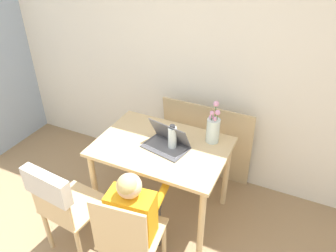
{
  "coord_description": "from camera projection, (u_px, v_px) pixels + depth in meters",
  "views": [
    {
      "loc": [
        0.8,
        -0.43,
        2.3
      ],
      "look_at": [
        -0.12,
        1.53,
        0.92
      ],
      "focal_mm": 35.0,
      "sensor_mm": 36.0,
      "label": 1
    }
  ],
  "objects": [
    {
      "name": "person_seated",
      "position": [
        135.0,
        210.0,
        2.25
      ],
      "size": [
        0.37,
        0.46,
        0.96
      ],
      "rotation": [
        0.0,
        0.0,
        3.27
      ],
      "color": "orange",
      "rests_on": "ground_plane"
    },
    {
      "name": "chair_occupied",
      "position": [
        129.0,
        239.0,
        2.24
      ],
      "size": [
        0.45,
        0.45,
        0.86
      ],
      "rotation": [
        0.0,
        0.0,
        3.27
      ],
      "color": "#D6B784",
      "rests_on": "ground_plane"
    },
    {
      "name": "dining_table",
      "position": [
        162.0,
        155.0,
        2.71
      ],
      "size": [
        1.06,
        0.74,
        0.74
      ],
      "color": "#D6B784",
      "rests_on": "ground_plane"
    },
    {
      "name": "laptop",
      "position": [
        167.0,
        141.0,
        2.61
      ],
      "size": [
        0.39,
        0.29,
        0.21
      ],
      "rotation": [
        0.0,
        0.0,
        -0.2
      ],
      "color": "#4C4C51",
      "rests_on": "dining_table"
    },
    {
      "name": "cardboard_panel",
      "position": [
        206.0,
        142.0,
        3.21
      ],
      "size": [
        0.88,
        0.14,
        0.87
      ],
      "color": "tan",
      "rests_on": "ground_plane"
    },
    {
      "name": "wall_back",
      "position": [
        214.0,
        59.0,
        2.87
      ],
      "size": [
        6.4,
        0.05,
        2.5
      ],
      "color": "white",
      "rests_on": "ground_plane"
    },
    {
      "name": "water_bottle",
      "position": [
        172.0,
        138.0,
        2.57
      ],
      "size": [
        0.07,
        0.07,
        0.21
      ],
      "color": "silver",
      "rests_on": "dining_table"
    },
    {
      "name": "chair_spare",
      "position": [
        59.0,
        199.0,
        2.36
      ],
      "size": [
        0.44,
        0.47,
        0.87
      ],
      "rotation": [
        0.0,
        0.0,
        3.05
      ],
      "color": "#D6B784",
      "rests_on": "ground_plane"
    },
    {
      "name": "flower_vase",
      "position": [
        213.0,
        128.0,
        2.64
      ],
      "size": [
        0.11,
        0.11,
        0.36
      ],
      "color": "silver",
      "rests_on": "dining_table"
    }
  ]
}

